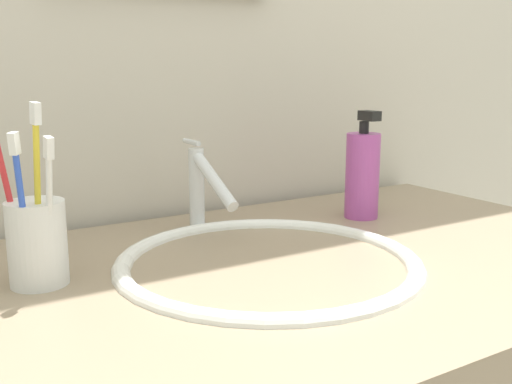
{
  "coord_description": "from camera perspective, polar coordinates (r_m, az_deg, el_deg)",
  "views": [
    {
      "loc": [
        -0.39,
        -0.61,
        1.14
      ],
      "look_at": [
        0.01,
        0.04,
        0.98
      ],
      "focal_mm": 41.94,
      "sensor_mm": 36.0,
      "label": 1
    }
  ],
  "objects": [
    {
      "name": "tiled_wall_back",
      "position": [
        1.04,
        -9.67,
        14.86
      ],
      "size": [
        2.33,
        0.04,
        2.4
      ],
      "primitive_type": "cube",
      "color": "beige",
      "rests_on": "ground"
    },
    {
      "name": "sink_basin",
      "position": [
        0.79,
        1.15,
        -8.96
      ],
      "size": [
        0.4,
        0.4,
        0.1
      ],
      "color": "white",
      "rests_on": "vanity_counter"
    },
    {
      "name": "faucet",
      "position": [
        0.92,
        -5.14,
        0.74
      ],
      "size": [
        0.02,
        0.16,
        0.14
      ],
      "color": "silver",
      "rests_on": "sink_basin"
    },
    {
      "name": "toothbrush_cup",
      "position": [
        0.74,
        -20.13,
        -4.6
      ],
      "size": [
        0.07,
        0.07,
        0.1
      ],
      "primitive_type": "cylinder",
      "color": "white",
      "rests_on": "vanity_counter"
    },
    {
      "name": "toothbrush_blue",
      "position": [
        0.7,
        -21.44,
        -0.81
      ],
      "size": [
        0.02,
        0.03,
        0.18
      ],
      "color": "blue",
      "rests_on": "toothbrush_cup"
    },
    {
      "name": "toothbrush_red",
      "position": [
        0.73,
        -22.77,
        0.85
      ],
      "size": [
        0.04,
        0.03,
        0.21
      ],
      "color": "red",
      "rests_on": "toothbrush_cup"
    },
    {
      "name": "toothbrush_yellow",
      "position": [
        0.71,
        -20.13,
        0.7
      ],
      "size": [
        0.01,
        0.03,
        0.21
      ],
      "color": "yellow",
      "rests_on": "toothbrush_cup"
    },
    {
      "name": "toothbrush_white",
      "position": [
        0.7,
        -19.11,
        -0.91
      ],
      "size": [
        0.01,
        0.04,
        0.17
      ],
      "color": "white",
      "rests_on": "toothbrush_cup"
    },
    {
      "name": "soap_dispenser",
      "position": [
        1.02,
        10.12,
        1.71
      ],
      "size": [
        0.06,
        0.06,
        0.18
      ],
      "color": "#B24CA5",
      "rests_on": "vanity_counter"
    }
  ]
}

